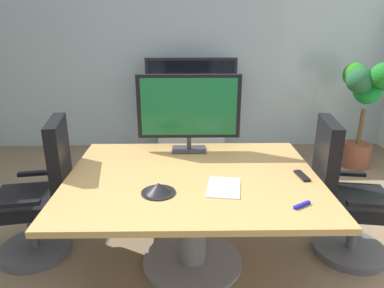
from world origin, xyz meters
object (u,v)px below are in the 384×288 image
Objects in this scene: potted_plant at (367,96)px; conference_phone at (158,189)px; wall_display_unit at (191,122)px; remote_control at (302,176)px; tv_monitor at (189,109)px; office_chair_left at (41,201)px; conference_table at (193,198)px; office_chair_right at (344,202)px.

potted_plant is 3.20m from conference_phone.
wall_display_unit is 5.95× the size of conference_phone.
wall_display_unit is at bearing 84.75° from conference_phone.
wall_display_unit reaches higher than conference_phone.
remote_control is at bearing -73.11° from wall_display_unit.
tv_monitor is 0.64× the size of wall_display_unit.
office_chair_left is 0.82× the size of potted_plant.
potted_plant is at bearing 32.47° from tv_monitor.
tv_monitor is (-0.02, 0.52, 0.53)m from conference_table.
tv_monitor is 2.00m from wall_display_unit.
wall_display_unit is at bearing 99.50° from remote_control.
tv_monitor is at bearing 98.04° from office_chair_left.
wall_display_unit reaches higher than office_chair_right.
conference_table is 0.79m from remote_control.
office_chair_right is 0.83× the size of wall_display_unit.
conference_phone is at bearing -137.61° from potted_plant.
office_chair_left reaches higher than remote_control.
potted_plant is at bearing 42.39° from conference_phone.
wall_display_unit is 2.57m from remote_control.
office_chair_right is 2.09m from potted_plant.
office_chair_right is at bearing -19.15° from tv_monitor.
conference_phone is (-2.36, -2.16, -0.14)m from potted_plant.
conference_table is 1.33× the size of potted_plant.
potted_plant is (3.31, 1.74, 0.45)m from office_chair_left.
wall_display_unit is (0.02, 2.41, -0.11)m from conference_table.
wall_display_unit is (-1.14, 2.30, -0.01)m from office_chair_right.
tv_monitor is at bearing 75.60° from conference_phone.
conference_table is 1.18m from office_chair_left.
conference_table is 2.10× the size of tv_monitor.
potted_plant is 7.79× the size of remote_control.
wall_display_unit reaches higher than remote_control.
remote_control is at bearing -125.52° from potted_plant.
potted_plant is (2.14, 1.90, 0.35)m from conference_table.
remote_control reaches higher than conference_table.
conference_phone is (-0.25, -2.67, 0.32)m from wall_display_unit.
office_chair_right reaches higher than remote_control.
wall_display_unit is at bearing 88.64° from tv_monitor.
tv_monitor is at bearing 137.59° from remote_control.
wall_display_unit is 2.23m from potted_plant.
office_chair_right is 1.30× the size of tv_monitor.
tv_monitor reaches higher than potted_plant.
office_chair_right is 1.40m from tv_monitor.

